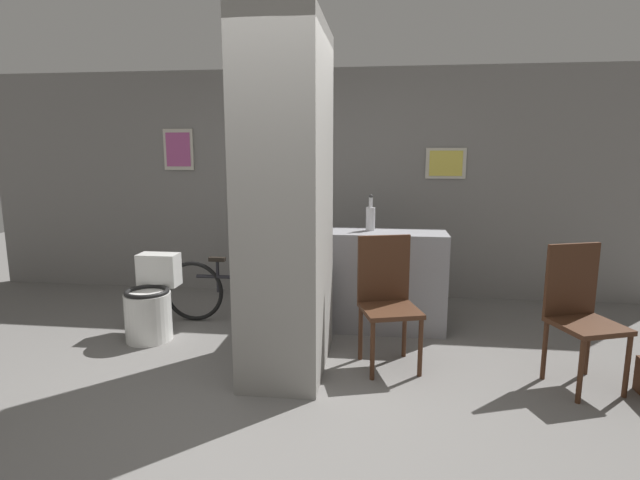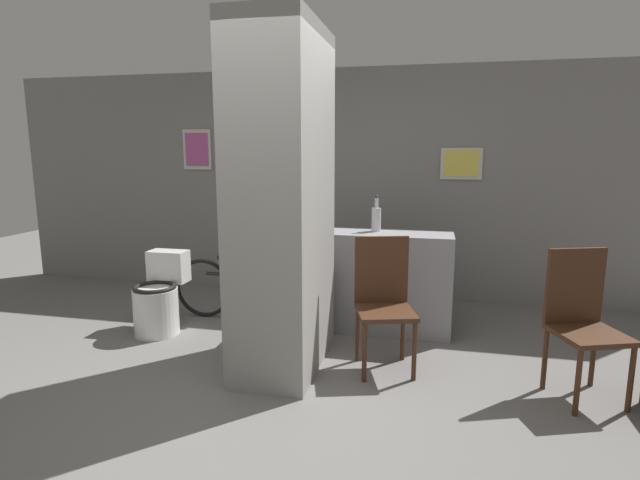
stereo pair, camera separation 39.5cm
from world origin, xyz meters
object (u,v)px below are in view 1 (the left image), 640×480
at_px(bicycle, 244,291).
at_px(chair_near_pillar, 387,296).
at_px(toilet, 151,304).
at_px(chair_by_doorway, 580,310).
at_px(bottle_tall, 370,217).

bearing_deg(bicycle, chair_near_pillar, -29.30).
bearing_deg(bicycle, toilet, -146.31).
xyz_separation_m(toilet, chair_by_doorway, (3.51, -0.47, 0.25)).
bearing_deg(chair_by_doorway, toilet, 152.51).
bearing_deg(chair_by_doorway, bottle_tall, 126.31).
height_order(bicycle, bottle_tall, bottle_tall).
distance_m(chair_near_pillar, bicycle, 1.62).
bearing_deg(toilet, chair_by_doorway, -7.59).
xyz_separation_m(bicycle, bottle_tall, (1.23, 0.08, 0.75)).
bearing_deg(toilet, chair_near_pillar, -7.88).
bearing_deg(chair_by_doorway, chair_near_pillar, 152.97).
distance_m(chair_near_pillar, bottle_tall, 1.01).
relative_size(toilet, bicycle, 0.45).
bearing_deg(chair_by_doorway, bicycle, 141.11).
distance_m(chair_near_pillar, chair_by_doorway, 1.39).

